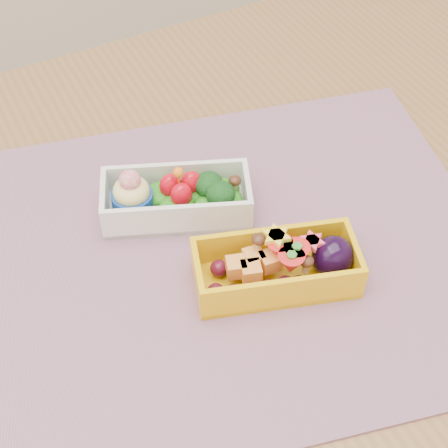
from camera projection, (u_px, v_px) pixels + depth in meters
name	position (u px, v px, depth m)	size (l,w,h in m)	color
table	(236.00, 301.00, 0.78)	(1.20, 0.80, 0.75)	brown
placemat	(220.00, 255.00, 0.69)	(0.55, 0.42, 0.00)	gray
bento_white	(176.00, 198.00, 0.71)	(0.17, 0.12, 0.06)	silver
bento_yellow	(280.00, 266.00, 0.65)	(0.17, 0.11, 0.05)	#E6AD0B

